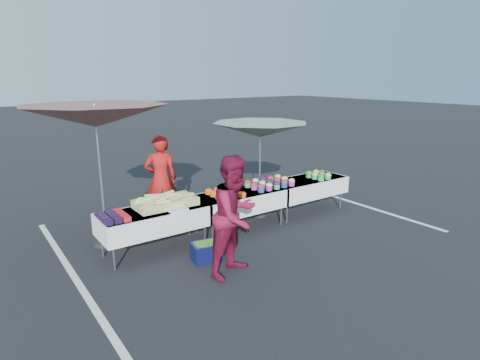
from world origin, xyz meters
TOP-DOWN VIEW (x-y plane):
  - ground at (0.00, 0.00)m, footprint 80.00×80.00m
  - stripe_left at (-3.20, 0.00)m, footprint 0.10×5.00m
  - stripe_right at (3.20, 0.00)m, footprint 0.10×5.00m
  - table_left at (-1.80, 0.00)m, footprint 1.86×0.81m
  - table_center at (0.00, 0.00)m, footprint 1.86×0.81m
  - table_right at (1.80, 0.00)m, footprint 1.86×0.81m
  - berry_punnets at (-2.51, -0.06)m, footprint 0.40×0.54m
  - corn_pile at (-1.56, 0.04)m, footprint 1.16×0.57m
  - plastic_bags at (-1.50, -0.30)m, footprint 0.30×0.25m
  - carrot_bowls at (-0.35, -0.01)m, footprint 0.55×0.69m
  - potato_cups at (0.75, 0.00)m, footprint 0.94×0.58m
  - bean_baskets at (2.06, -0.10)m, footprint 0.36×0.50m
  - vendor at (-1.05, 1.33)m, footprint 0.77×0.63m
  - customer at (-1.11, -1.45)m, footprint 1.08×0.96m
  - umbrella_left at (-2.40, 0.80)m, footprint 3.07×3.07m
  - umbrella_right at (0.80, 0.40)m, footprint 2.60×2.60m
  - storage_bin at (-1.27, -0.84)m, footprint 0.53×0.42m

SIDE VIEW (x-z plane):
  - ground at x=0.00m, z-range 0.00..0.00m
  - stripe_left at x=-3.20m, z-range 0.00..0.00m
  - stripe_right at x=3.20m, z-range 0.00..0.00m
  - storage_bin at x=-1.27m, z-range 0.01..0.32m
  - table_left at x=-1.80m, z-range 0.21..0.96m
  - table_center at x=0.00m, z-range 0.21..0.96m
  - table_right at x=1.80m, z-range 0.21..0.96m
  - plastic_bags at x=-1.50m, z-range 0.75..0.80m
  - berry_punnets at x=-2.51m, z-range 0.75..0.83m
  - carrot_bowls at x=-0.35m, z-range 0.75..0.85m
  - bean_baskets at x=2.06m, z-range 0.75..0.90m
  - potato_cups at x=0.75m, z-range 0.75..0.91m
  - corn_pile at x=-1.56m, z-range 0.71..0.97m
  - vendor at x=-1.05m, z-range 0.00..1.80m
  - customer at x=-1.11m, z-range 0.00..1.85m
  - umbrella_right at x=0.80m, z-range 0.83..2.87m
  - umbrella_left at x=-2.40m, z-range 1.02..3.54m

